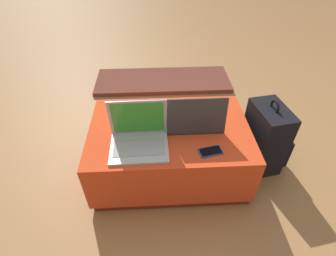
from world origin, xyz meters
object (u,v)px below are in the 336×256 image
(laptop_far, at_px, (194,120))
(backpack, at_px, (266,138))
(cell_phone, at_px, (211,151))
(laptop_near, at_px, (139,137))

(laptop_far, xyz_separation_m, backpack, (0.51, 0.03, -0.21))
(laptop_far, relative_size, cell_phone, 2.45)
(laptop_near, relative_size, laptop_far, 0.95)
(backpack, bearing_deg, laptop_far, 84.06)
(laptop_near, bearing_deg, backpack, 10.83)
(laptop_far, bearing_deg, backpack, -176.81)
(cell_phone, distance_m, backpack, 0.54)
(laptop_near, distance_m, laptop_far, 0.37)
(laptop_near, xyz_separation_m, backpack, (0.85, 0.18, -0.21))
(laptop_far, height_order, cell_phone, laptop_far)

